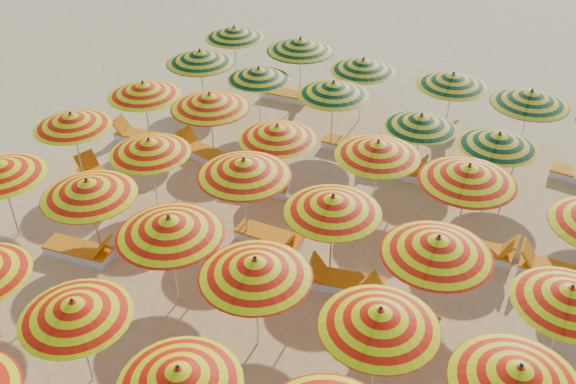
# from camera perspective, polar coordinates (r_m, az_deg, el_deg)

# --- Properties ---
(ground) EXTENTS (120.00, 120.00, 0.00)m
(ground) POSITION_cam_1_polar(r_m,az_deg,el_deg) (15.73, -0.96, -5.69)
(ground) COLOR #F0BD6B
(ground) RESTS_ON ground
(umbrella_8) EXTENTS (2.53, 2.53, 2.19)m
(umbrella_8) POSITION_cam_1_polar(r_m,az_deg,el_deg) (12.28, -18.49, -9.86)
(umbrella_8) COLOR silver
(umbrella_8) RESTS_ON ground
(umbrella_9) EXTENTS (2.14, 2.14, 2.20)m
(umbrella_9) POSITION_cam_1_polar(r_m,az_deg,el_deg) (10.79, -9.68, -15.84)
(umbrella_9) COLOR silver
(umbrella_9) RESTS_ON ground
(umbrella_13) EXTENTS (2.78, 2.78, 2.32)m
(umbrella_13) POSITION_cam_1_polar(r_m,az_deg,el_deg) (15.12, -17.36, 0.33)
(umbrella_13) COLOR silver
(umbrella_13) RESTS_ON ground
(umbrella_14) EXTENTS (2.98, 2.98, 2.41)m
(umbrella_14) POSITION_cam_1_polar(r_m,az_deg,el_deg) (13.40, -10.49, -2.99)
(umbrella_14) COLOR silver
(umbrella_14) RESTS_ON ground
(umbrella_15) EXTENTS (2.31, 2.31, 2.36)m
(umbrella_15) POSITION_cam_1_polar(r_m,az_deg,el_deg) (12.27, -2.93, -6.73)
(umbrella_15) COLOR silver
(umbrella_15) RESTS_ON ground
(umbrella_16) EXTENTS (2.66, 2.66, 2.32)m
(umbrella_16) POSITION_cam_1_polar(r_m,az_deg,el_deg) (11.46, 8.16, -11.05)
(umbrella_16) COLOR silver
(umbrella_16) RESTS_ON ground
(umbrella_17) EXTENTS (2.43, 2.43, 2.32)m
(umbrella_17) POSITION_cam_1_polar(r_m,az_deg,el_deg) (11.14, 19.80, -15.10)
(umbrella_17) COLOR silver
(umbrella_17) RESTS_ON ground
(umbrella_18) EXTENTS (2.61, 2.61, 2.22)m
(umbrella_18) POSITION_cam_1_polar(r_m,az_deg,el_deg) (18.33, -18.68, 6.07)
(umbrella_18) COLOR silver
(umbrella_18) RESTS_ON ground
(umbrella_19) EXTENTS (2.46, 2.46, 2.20)m
(umbrella_19) POSITION_cam_1_polar(r_m,az_deg,el_deg) (16.59, -12.22, 3.99)
(umbrella_19) COLOR silver
(umbrella_19) RESTS_ON ground
(umbrella_20) EXTENTS (2.95, 2.95, 2.39)m
(umbrella_20) POSITION_cam_1_polar(r_m,az_deg,el_deg) (15.08, -3.93, 2.19)
(umbrella_20) COLOR silver
(umbrella_20) RESTS_ON ground
(umbrella_21) EXTENTS (2.81, 2.81, 2.33)m
(umbrella_21) POSITION_cam_1_polar(r_m,az_deg,el_deg) (13.96, 4.01, -1.09)
(umbrella_21) COLOR silver
(umbrella_21) RESTS_ON ground
(umbrella_22) EXTENTS (2.78, 2.78, 2.40)m
(umbrella_22) POSITION_cam_1_polar(r_m,az_deg,el_deg) (13.02, 13.15, -4.70)
(umbrella_22) COLOR silver
(umbrella_22) RESTS_ON ground
(umbrella_23) EXTENTS (2.09, 2.09, 2.20)m
(umbrella_23) POSITION_cam_1_polar(r_m,az_deg,el_deg) (12.98, 23.77, -8.41)
(umbrella_23) COLOR silver
(umbrella_23) RESTS_ON ground
(umbrella_24) EXTENTS (2.58, 2.58, 2.28)m
(umbrella_24) POSITION_cam_1_polar(r_m,az_deg,el_deg) (19.43, -12.73, 8.91)
(umbrella_24) COLOR silver
(umbrella_24) RESTS_ON ground
(umbrella_25) EXTENTS (2.61, 2.61, 2.39)m
(umbrella_25) POSITION_cam_1_polar(r_m,az_deg,el_deg) (18.21, -6.97, 8.04)
(umbrella_25) COLOR silver
(umbrella_25) RESTS_ON ground
(umbrella_26) EXTENTS (2.37, 2.37, 2.20)m
(umbrella_26) POSITION_cam_1_polar(r_m,az_deg,el_deg) (16.85, -0.96, 5.35)
(umbrella_26) COLOR silver
(umbrella_26) RESTS_ON ground
(umbrella_27) EXTENTS (2.62, 2.62, 2.29)m
(umbrella_27) POSITION_cam_1_polar(r_m,az_deg,el_deg) (16.10, 8.00, 3.82)
(umbrella_27) COLOR silver
(umbrella_27) RESTS_ON ground
(umbrella_28) EXTENTS (2.64, 2.64, 2.43)m
(umbrella_28) POSITION_cam_1_polar(r_m,az_deg,el_deg) (15.34, 15.74, 1.59)
(umbrella_28) COLOR silver
(umbrella_28) RESTS_ON ground
(umbrella_30) EXTENTS (2.52, 2.52, 2.35)m
(umbrella_30) POSITION_cam_1_polar(r_m,az_deg,el_deg) (21.19, -7.82, 11.81)
(umbrella_30) COLOR silver
(umbrella_30) RESTS_ON ground
(umbrella_31) EXTENTS (2.49, 2.49, 2.10)m
(umbrella_31) POSITION_cam_1_polar(r_m,az_deg,el_deg) (20.37, -2.63, 10.47)
(umbrella_31) COLOR silver
(umbrella_31) RESTS_ON ground
(umbrella_32) EXTENTS (2.35, 2.35, 2.28)m
(umbrella_32) POSITION_cam_1_polar(r_m,az_deg,el_deg) (19.04, 4.06, 9.16)
(umbrella_32) COLOR silver
(umbrella_32) RESTS_ON ground
(umbrella_33) EXTENTS (2.39, 2.39, 2.10)m
(umbrella_33) POSITION_cam_1_polar(r_m,az_deg,el_deg) (17.94, 11.75, 6.19)
(umbrella_33) COLOR silver
(umbrella_33) RESTS_ON ground
(umbrella_34) EXTENTS (2.07, 2.07, 2.17)m
(umbrella_34) POSITION_cam_1_polar(r_m,az_deg,el_deg) (17.41, 18.22, 4.41)
(umbrella_34) COLOR silver
(umbrella_34) RESTS_ON ground
(umbrella_36) EXTENTS (2.23, 2.23, 2.23)m
(umbrella_36) POSITION_cam_1_polar(r_m,az_deg,el_deg) (23.39, -4.80, 13.95)
(umbrella_36) COLOR silver
(umbrella_36) RESTS_ON ground
(umbrella_37) EXTENTS (2.45, 2.45, 2.40)m
(umbrella_37) POSITION_cam_1_polar(r_m,az_deg,el_deg) (21.84, 1.11, 12.95)
(umbrella_37) COLOR silver
(umbrella_37) RESTS_ON ground
(umbrella_38) EXTENTS (2.70, 2.70, 2.23)m
(umbrella_38) POSITION_cam_1_polar(r_m,az_deg,el_deg) (20.82, 6.70, 11.15)
(umbrella_38) COLOR silver
(umbrella_38) RESTS_ON ground
(umbrella_39) EXTENTS (2.61, 2.61, 2.27)m
(umbrella_39) POSITION_cam_1_polar(r_m,az_deg,el_deg) (20.19, 14.43, 9.63)
(umbrella_39) COLOR silver
(umbrella_39) RESTS_ON ground
(umbrella_40) EXTENTS (2.25, 2.25, 2.34)m
(umbrella_40) POSITION_cam_1_polar(r_m,az_deg,el_deg) (19.60, 20.76, 7.85)
(umbrella_40) COLOR silver
(umbrella_40) RESTS_ON ground
(lounger_1) EXTENTS (1.82, 0.94, 0.69)m
(lounger_1) POSITION_cam_1_polar(r_m,az_deg,el_deg) (16.43, -17.98, -4.98)
(lounger_1) COLOR white
(lounger_1) RESTS_ON ground
(lounger_3) EXTENTS (1.82, 0.93, 0.69)m
(lounger_3) POSITION_cam_1_polar(r_m,az_deg,el_deg) (18.96, -16.30, 1.17)
(lounger_3) COLOR white
(lounger_3) RESTS_ON ground
(lounger_4) EXTENTS (1.78, 0.76, 0.69)m
(lounger_4) POSITION_cam_1_polar(r_m,az_deg,el_deg) (16.06, -1.52, -4.00)
(lounger_4) COLOR white
(lounger_4) RESTS_ON ground
(lounger_5) EXTENTS (1.83, 1.07, 0.69)m
(lounger_5) POSITION_cam_1_polar(r_m,az_deg,el_deg) (14.86, 5.12, -7.96)
(lounger_5) COLOR white
(lounger_5) RESTS_ON ground
(lounger_6) EXTENTS (1.79, 0.80, 0.69)m
(lounger_6) POSITION_cam_1_polar(r_m,az_deg,el_deg) (14.35, 9.67, -10.31)
(lounger_6) COLOR white
(lounger_6) RESTS_ON ground
(lounger_7) EXTENTS (1.81, 0.91, 0.69)m
(lounger_7) POSITION_cam_1_polar(r_m,az_deg,el_deg) (20.76, -12.98, 4.82)
(lounger_7) COLOR white
(lounger_7) RESTS_ON ground
(lounger_8) EXTENTS (1.79, 0.81, 0.69)m
(lounger_8) POSITION_cam_1_polar(r_m,az_deg,el_deg) (19.61, -7.63, 3.55)
(lounger_8) COLOR white
(lounger_8) RESTS_ON ground
(lounger_9) EXTENTS (1.83, 1.08, 0.69)m
(lounger_9) POSITION_cam_1_polar(r_m,az_deg,el_deg) (17.92, -2.50, 0.59)
(lounger_9) COLOR white
(lounger_9) RESTS_ON ground
(lounger_10) EXTENTS (1.77, 0.70, 0.69)m
(lounger_10) POSITION_cam_1_polar(r_m,az_deg,el_deg) (16.38, 16.65, -4.83)
(lounger_10) COLOR white
(lounger_10) RESTS_ON ground
(lounger_11) EXTENTS (1.78, 0.76, 0.69)m
(lounger_11) POSITION_cam_1_polar(r_m,az_deg,el_deg) (16.31, 22.61, -6.51)
(lounger_11) COLOR white
(lounger_11) RESTS_ON ground
(lounger_12) EXTENTS (1.78, 0.75, 0.69)m
(lounger_12) POSITION_cam_1_polar(r_m,az_deg,el_deg) (19.85, 5.65, 4.12)
(lounger_12) COLOR white
(lounger_12) RESTS_ON ground
(lounger_13) EXTENTS (1.81, 0.92, 0.69)m
(lounger_13) POSITION_cam_1_polar(r_m,az_deg,el_deg) (18.84, 9.62, 1.95)
(lounger_13) COLOR white
(lounger_13) RESTS_ON ground
(lounger_14) EXTENTS (1.80, 0.81, 0.69)m
(lounger_14) POSITION_cam_1_polar(r_m,az_deg,el_deg) (22.85, -0.06, 8.62)
(lounger_14) COLOR white
(lounger_14) RESTS_ON ground
(lounger_15) EXTENTS (1.83, 1.13, 0.69)m
(lounger_15) POSITION_cam_1_polar(r_m,az_deg,el_deg) (21.25, 12.58, 5.61)
(lounger_15) COLOR white
(lounger_15) RESTS_ON ground
(beachgoer_b) EXTENTS (0.65, 0.75, 1.31)m
(beachgoer_b) POSITION_cam_1_polar(r_m,az_deg,el_deg) (13.51, 7.38, -10.54)
(beachgoer_b) COLOR tan
(beachgoer_b) RESTS_ON ground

